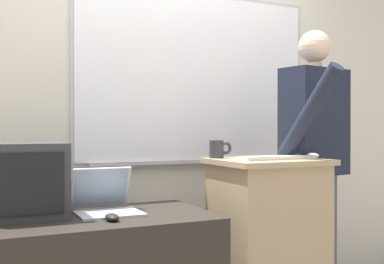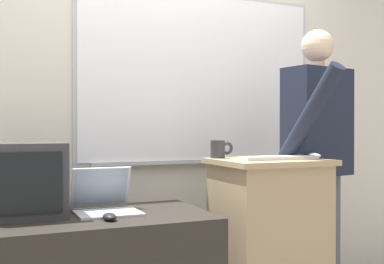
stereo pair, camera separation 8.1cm
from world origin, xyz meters
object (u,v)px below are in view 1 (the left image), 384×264
wireless_keyboard (277,158)px  coffee_mug (218,149)px  person_presenter (315,150)px  crt_monitor (25,180)px  computer_mouse_by_keyboard (312,155)px  lectern_podium (267,245)px  laptop (105,199)px  computer_mouse_by_laptop (112,217)px

wireless_keyboard → coffee_mug: size_ratio=3.21×
person_presenter → crt_monitor: (-1.70, 0.03, -0.11)m
computer_mouse_by_keyboard → coffee_mug: (-0.47, 0.26, 0.04)m
computer_mouse_by_keyboard → crt_monitor: (-1.55, 0.17, -0.09)m
crt_monitor → computer_mouse_by_keyboard: bearing=-6.4°
lectern_podium → laptop: (-0.92, 0.07, 0.31)m
person_presenter → wireless_keyboard: (-0.37, -0.13, -0.03)m
wireless_keyboard → coffee_mug: coffee_mug is taller
computer_mouse_by_keyboard → crt_monitor: size_ratio=0.27×
computer_mouse_by_keyboard → crt_monitor: crt_monitor is taller
person_presenter → crt_monitor: 1.70m
person_presenter → laptop: person_presenter is taller
crt_monitor → coffee_mug: 1.09m
coffee_mug → computer_mouse_by_keyboard: bearing=-29.1°
wireless_keyboard → crt_monitor: 1.34m
laptop → crt_monitor: (-0.38, 0.02, 0.11)m
person_presenter → laptop: 1.34m
wireless_keyboard → laptop: bearing=171.6°
lectern_podium → laptop: size_ratio=2.96×
lectern_podium → crt_monitor: crt_monitor is taller
lectern_podium → coffee_mug: bearing=140.2°
laptop → computer_mouse_by_keyboard: 1.20m
laptop → computer_mouse_by_keyboard: computer_mouse_by_keyboard is taller
person_presenter → coffee_mug: person_presenter is taller
computer_mouse_by_laptop → coffee_mug: (0.73, 0.36, 0.28)m
lectern_podium → wireless_keyboard: (0.02, -0.06, 0.50)m
computer_mouse_by_laptop → wireless_keyboard: bearing=6.3°
computer_mouse_by_laptop → computer_mouse_by_keyboard: (1.21, 0.09, 0.25)m
wireless_keyboard → computer_mouse_by_keyboard: size_ratio=4.54×
lectern_podium → wireless_keyboard: wireless_keyboard is taller
lectern_podium → computer_mouse_by_keyboard: 0.57m
person_presenter → coffee_mug: (-0.62, 0.12, 0.02)m
computer_mouse_by_keyboard → crt_monitor: 1.57m
laptop → wireless_keyboard: size_ratio=0.73×
laptop → coffee_mug: 0.75m
wireless_keyboard → crt_monitor: crt_monitor is taller
wireless_keyboard → crt_monitor: (-1.32, 0.16, -0.08)m
lectern_podium → wireless_keyboard: 0.50m
coffee_mug → crt_monitor: bearing=-175.2°
laptop → computer_mouse_by_keyboard: (1.18, -0.15, 0.20)m
computer_mouse_by_keyboard → person_presenter: bearing=45.7°
computer_mouse_by_laptop → crt_monitor: crt_monitor is taller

